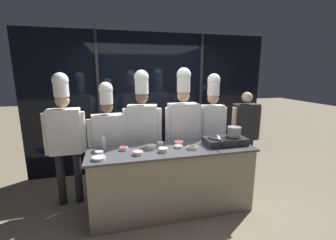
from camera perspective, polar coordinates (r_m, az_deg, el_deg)
name	(u,v)px	position (r m, az deg, el deg)	size (l,w,h in m)	color
ground_plane	(172,209)	(3.54, 1.06, -21.63)	(24.00, 24.00, 0.00)	#7F705B
window_wall_back	(152,104)	(4.48, -4.01, 4.18)	(4.72, 0.09, 2.70)	black
demo_counter	(172,179)	(3.30, 1.09, -14.87)	(2.29, 0.67, 0.93)	gray
portable_stove	(225,141)	(3.38, 14.29, -5.14)	(0.60, 0.34, 0.11)	#28282B
frying_pan	(217,136)	(3.29, 12.28, -4.05)	(0.25, 0.42, 0.05)	#232326
stock_pot	(234,131)	(3.41, 16.44, -2.77)	(0.22, 0.19, 0.14)	#93969B
squeeze_bottle_clear	(103,143)	(3.20, -16.11, -5.54)	(0.06, 0.06, 0.19)	white
prep_bowl_soy_glaze	(192,147)	(3.11, 6.16, -6.95)	(0.14, 0.14, 0.04)	silver
prep_bowl_garlic	(163,150)	(2.98, -1.26, -7.51)	(0.13, 0.13, 0.06)	silver
prep_bowl_bean_sprouts	(99,158)	(2.86, -17.22, -9.20)	(0.16, 0.16, 0.04)	silver
prep_bowl_onion	(160,143)	(3.23, -2.01, -5.96)	(0.09, 0.09, 0.05)	silver
prep_bowl_noodles	(99,153)	(3.02, -17.11, -7.94)	(0.11, 0.11, 0.05)	silver
prep_bowl_shrimp	(138,153)	(2.91, -7.66, -8.22)	(0.13, 0.13, 0.05)	silver
prep_bowl_chili_flakes	(124,148)	(3.10, -11.15, -7.08)	(0.11, 0.11, 0.05)	silver
prep_bowl_chicken	(151,147)	(3.11, -4.22, -6.76)	(0.13, 0.13, 0.05)	silver
prep_bowl_mushrooms	(178,146)	(3.14, 2.60, -6.72)	(0.11, 0.11, 0.03)	silver
prep_bowl_bell_pepper	(179,143)	(3.27, 2.80, -5.74)	(0.12, 0.12, 0.05)	silver
chef_head	(65,131)	(3.54, -24.68, -2.50)	(0.57, 0.23, 1.96)	#232326
chef_sous	(108,136)	(3.50, -14.90, -3.83)	(0.60, 0.29, 1.83)	#2D3856
chef_line	(143,126)	(3.52, -6.47, -1.40)	(0.59, 0.31, 2.00)	#2D3856
chef_pastry	(183,123)	(3.62, 3.85, -0.83)	(0.61, 0.26, 2.03)	#4C4C51
chef_apprentice	(212,121)	(3.87, 11.15, -0.13)	(0.49, 0.21, 1.94)	#232326
person_guest	(245,128)	(4.21, 18.94, -2.02)	(0.57, 0.23, 1.63)	#232326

